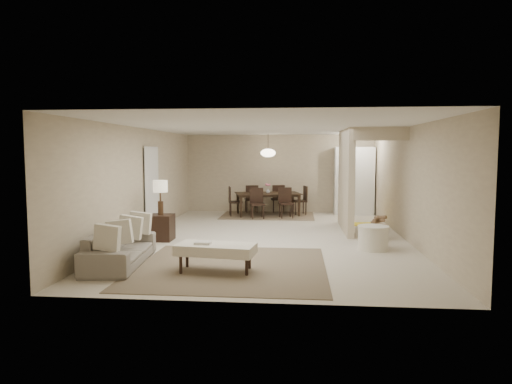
# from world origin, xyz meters

# --- Properties ---
(floor) EXTENTS (9.00, 9.00, 0.00)m
(floor) POSITION_xyz_m (0.00, 0.00, 0.00)
(floor) COLOR beige
(floor) RESTS_ON ground
(ceiling) EXTENTS (9.00, 9.00, 0.00)m
(ceiling) POSITION_xyz_m (0.00, 0.00, 2.50)
(ceiling) COLOR white
(ceiling) RESTS_ON back_wall
(back_wall) EXTENTS (6.00, 0.00, 6.00)m
(back_wall) POSITION_xyz_m (0.00, 4.50, 1.25)
(back_wall) COLOR tan
(back_wall) RESTS_ON floor
(left_wall) EXTENTS (0.00, 9.00, 9.00)m
(left_wall) POSITION_xyz_m (-3.00, 0.00, 1.25)
(left_wall) COLOR tan
(left_wall) RESTS_ON floor
(right_wall) EXTENTS (0.00, 9.00, 9.00)m
(right_wall) POSITION_xyz_m (3.00, 0.00, 1.25)
(right_wall) COLOR tan
(right_wall) RESTS_ON floor
(partition) EXTENTS (0.15, 2.50, 2.50)m
(partition) POSITION_xyz_m (1.80, 1.25, 1.25)
(partition) COLOR tan
(partition) RESTS_ON floor
(doorway) EXTENTS (0.04, 0.90, 2.04)m
(doorway) POSITION_xyz_m (-2.97, 0.60, 1.02)
(doorway) COLOR black
(doorway) RESTS_ON floor
(pantry_cabinet) EXTENTS (1.20, 0.55, 2.10)m
(pantry_cabinet) POSITION_xyz_m (2.35, 4.15, 1.05)
(pantry_cabinet) COLOR white
(pantry_cabinet) RESTS_ON floor
(flush_light) EXTENTS (0.44, 0.44, 0.05)m
(flush_light) POSITION_xyz_m (2.30, 3.20, 2.46)
(flush_light) COLOR white
(flush_light) RESTS_ON ceiling
(living_rug) EXTENTS (3.20, 3.20, 0.01)m
(living_rug) POSITION_xyz_m (-0.52, -2.72, 0.01)
(living_rug) COLOR brown
(living_rug) RESTS_ON floor
(sofa) EXTENTS (2.09, 0.97, 0.59)m
(sofa) POSITION_xyz_m (-2.45, -2.72, 0.30)
(sofa) COLOR gray
(sofa) RESTS_ON floor
(ottoman_bench) EXTENTS (1.34, 0.75, 0.46)m
(ottoman_bench) POSITION_xyz_m (-0.72, -3.02, 0.37)
(ottoman_bench) COLOR beige
(ottoman_bench) RESTS_ON living_rug
(side_table) EXTENTS (0.52, 0.52, 0.57)m
(side_table) POSITION_xyz_m (-2.40, -0.51, 0.29)
(side_table) COLOR black
(side_table) RESTS_ON floor
(table_lamp) EXTENTS (0.32, 0.32, 0.76)m
(table_lamp) POSITION_xyz_m (-2.40, -0.51, 1.13)
(table_lamp) COLOR #442E1D
(table_lamp) RESTS_ON side_table
(round_pouf) EXTENTS (0.61, 0.61, 0.48)m
(round_pouf) POSITION_xyz_m (2.12, -1.07, 0.24)
(round_pouf) COLOR beige
(round_pouf) RESTS_ON floor
(wicker_basket) EXTENTS (0.51, 0.51, 0.34)m
(wicker_basket) POSITION_xyz_m (2.41, 0.00, 0.17)
(wicker_basket) COLOR olive
(wicker_basket) RESTS_ON floor
(dining_rug) EXTENTS (2.80, 2.10, 0.01)m
(dining_rug) POSITION_xyz_m (-0.30, 3.68, 0.01)
(dining_rug) COLOR brown
(dining_rug) RESTS_ON floor
(dining_table) EXTENTS (2.16, 1.52, 0.69)m
(dining_table) POSITION_xyz_m (-0.30, 3.68, 0.34)
(dining_table) COLOR black
(dining_table) RESTS_ON dining_rug
(dining_chairs) EXTENTS (2.43, 1.98, 0.90)m
(dining_chairs) POSITION_xyz_m (-0.30, 3.68, 0.45)
(dining_chairs) COLOR black
(dining_chairs) RESTS_ON dining_rug
(vase) EXTENTS (0.16, 0.16, 0.13)m
(vase) POSITION_xyz_m (-0.30, 3.68, 0.76)
(vase) COLOR white
(vase) RESTS_ON dining_table
(yellow_mat) EXTENTS (1.02, 0.69, 0.01)m
(yellow_mat) POSITION_xyz_m (2.36, 2.16, 0.01)
(yellow_mat) COLOR yellow
(yellow_mat) RESTS_ON floor
(pendant_light) EXTENTS (0.46, 0.46, 0.71)m
(pendant_light) POSITION_xyz_m (-0.30, 3.68, 1.92)
(pendant_light) COLOR #442E1D
(pendant_light) RESTS_ON ceiling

